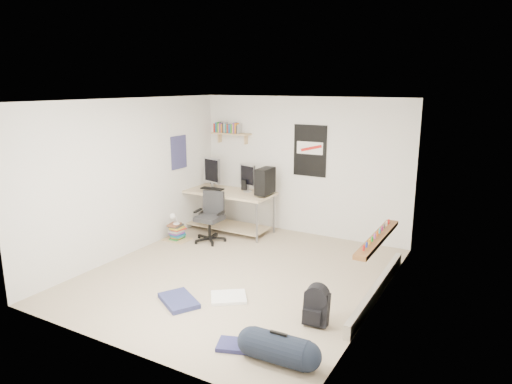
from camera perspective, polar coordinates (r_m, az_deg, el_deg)
The scene contains 26 objects.
floor at distance 6.78m, azimuth -2.26°, elevation -10.27°, with size 4.00×4.50×0.01m, color gray.
ceiling at distance 6.22m, azimuth -2.47°, elevation 11.45°, with size 4.00×4.50×0.01m, color white.
back_wall at distance 8.34m, azimuth 5.80°, elevation 3.20°, with size 4.00×0.01×2.50m, color silver.
left_wall at distance 7.61m, azimuth -15.33°, elevation 1.80°, with size 0.01×4.50×2.50m, color silver.
right_wall at distance 5.62m, azimuth 15.32°, elevation -2.18°, with size 0.01×4.50×2.50m, color silver.
desk at distance 8.60m, azimuth -3.61°, elevation -2.50°, with size 1.76×0.77×0.80m, color tan.
monitor_left at distance 8.67m, azimuth -5.53°, elevation 2.19°, with size 0.43×0.11×0.47m, color #A2A1A6.
monitor_right at distance 8.39m, azimuth -1.07°, elevation 1.58°, with size 0.35×0.09×0.39m, color #9F9FA4.
pc_tower at distance 8.09m, azimuth 1.14°, elevation 1.38°, with size 0.21×0.44×0.46m, color black.
keyboard at distance 8.51m, azimuth -5.50°, elevation 0.42°, with size 0.44×0.15×0.02m, color black.
speaker_left at distance 8.97m, azimuth -5.38°, elevation 1.64°, with size 0.09×0.09×0.19m, color black.
speaker_right at distance 8.42m, azimuth -1.45°, elevation 0.91°, with size 0.09×0.09×0.19m, color black.
office_chair at distance 8.01m, azimuth -5.87°, elevation -2.82°, with size 0.57×0.57×0.88m, color #252628.
wall_shelf at distance 8.84m, azimuth -3.12°, elevation 7.29°, with size 0.80×0.22×0.24m, color tan.
poster_back_wall at distance 8.22m, azimuth 6.74°, elevation 5.14°, with size 0.62×0.03×0.92m, color black.
poster_left_wall at distance 8.43m, azimuth -9.63°, elevation 4.91°, with size 0.02×0.42×0.60m, color navy.
window at distance 5.87m, azimuth 15.65°, elevation 0.46°, with size 0.10×1.50×1.26m, color brown.
baseboard_heater at distance 6.30m, azimuth 14.91°, elevation -11.68°, with size 0.08×2.50×0.18m, color #B7B2A8.
backpack at distance 5.44m, azimuth 7.57°, elevation -14.24°, with size 0.28×0.23×0.38m, color black.
duffel_bag at distance 4.79m, azimuth 2.81°, elevation -19.08°, with size 0.31×0.31×0.60m, color black.
tshirt at distance 6.07m, azimuth -3.46°, elevation -12.99°, with size 0.45×0.38×0.04m, color white.
jeans_a at distance 6.03m, azimuth -9.64°, elevation -13.24°, with size 0.57×0.36×0.06m, color navy.
jeans_b at distance 5.08m, azimuth -2.71°, elevation -18.56°, with size 0.36×0.27×0.04m, color navy.
book_stack at distance 8.26m, azimuth -9.89°, elevation -4.90°, with size 0.45×0.37×0.31m, color brown.
desk_lamp at distance 8.17m, azimuth -9.93°, elevation -3.43°, with size 0.12×0.19×0.19m, color white.
subwoofer at distance 8.96m, azimuth -6.17°, elevation -3.39°, with size 0.25×0.25×0.28m, color black.
Camera 1 is at (3.27, -5.28, 2.71)m, focal length 32.00 mm.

